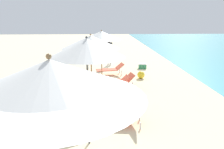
% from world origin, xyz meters
% --- Properties ---
extents(umbrella_nearest, '(2.03, 2.03, 2.84)m').
position_xyz_m(umbrella_nearest, '(0.22, -0.06, 2.57)').
color(umbrella_nearest, olive).
rests_on(umbrella_nearest, ground).
extents(umbrella_second, '(1.80, 1.80, 2.76)m').
position_xyz_m(umbrella_second, '(0.42, 2.94, 2.48)').
color(umbrella_second, '#4C4C51').
rests_on(umbrella_second, ground).
extents(lounger_second_shoreside, '(1.49, 0.83, 0.65)m').
position_xyz_m(lounger_second_shoreside, '(1.32, 4.01, 0.28)').
color(lounger_second_shoreside, '#D8593F').
rests_on(lounger_second_shoreside, ground).
extents(umbrella_third, '(2.17, 2.17, 2.58)m').
position_xyz_m(umbrella_third, '(0.36, 6.17, 2.27)').
color(umbrella_third, olive).
rests_on(umbrella_third, ground).
extents(lounger_third_shoreside, '(1.54, 0.70, 0.63)m').
position_xyz_m(lounger_third_shoreside, '(1.23, 7.38, 0.30)').
color(lounger_third_shoreside, '#D8593F').
rests_on(lounger_third_shoreside, ground).
extents(lounger_third_inland, '(1.59, 0.86, 0.54)m').
position_xyz_m(lounger_third_inland, '(0.94, 5.16, 0.28)').
color(lounger_third_inland, '#D8593F').
rests_on(lounger_third_inland, ground).
extents(umbrella_farthest, '(1.95, 1.95, 2.55)m').
position_xyz_m(umbrella_farthest, '(0.76, 9.09, 2.28)').
color(umbrella_farthest, olive).
rests_on(umbrella_farthest, ground).
extents(lounger_farthest_shoreside, '(1.61, 0.84, 0.64)m').
position_xyz_m(lounger_farthest_shoreside, '(1.25, 10.04, 0.34)').
color(lounger_farthest_shoreside, '#D8593F').
rests_on(lounger_farthest_shoreside, ground).
extents(lounger_farthest_inland, '(1.34, 0.86, 0.59)m').
position_xyz_m(lounger_farthest_inland, '(1.67, 7.84, 0.31)').
color(lounger_farthest_inland, '#D8593F').
rests_on(lounger_farthest_inland, ground).
extents(person_walking_near, '(0.42, 0.40, 1.79)m').
position_xyz_m(person_walking_near, '(1.26, 12.54, 1.10)').
color(person_walking_near, silver).
rests_on(person_walking_near, ground).
extents(beach_ball, '(0.40, 0.40, 0.40)m').
position_xyz_m(beach_ball, '(2.83, 9.19, 0.20)').
color(beach_ball, yellow).
rests_on(beach_ball, ground).
extents(cooler_box, '(0.55, 0.41, 0.32)m').
position_xyz_m(cooler_box, '(3.33, 11.52, 0.16)').
color(cooler_box, '#338C59').
rests_on(cooler_box, ground).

